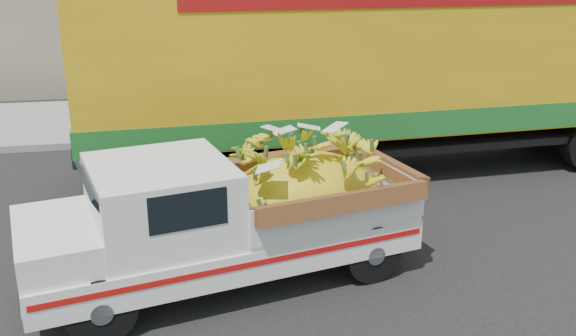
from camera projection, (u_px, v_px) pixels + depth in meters
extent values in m
plane|color=black|center=(357.00, 274.00, 8.44)|extent=(100.00, 100.00, 0.00)
cube|color=gray|center=(277.00, 135.00, 14.51)|extent=(60.00, 0.25, 0.15)
cube|color=gray|center=(264.00, 113.00, 16.46)|extent=(60.00, 4.00, 0.14)
cylinder|color=black|center=(100.00, 310.00, 6.89)|extent=(0.81, 0.40, 0.78)
cylinder|color=black|center=(83.00, 253.00, 8.18)|extent=(0.81, 0.40, 0.78)
cylinder|color=black|center=(372.00, 253.00, 8.18)|extent=(0.81, 0.40, 0.78)
cylinder|color=black|center=(320.00, 211.00, 9.48)|extent=(0.81, 0.40, 0.78)
cube|color=silver|center=(223.00, 240.00, 8.11)|extent=(5.09, 2.83, 0.40)
cube|color=#A50F0C|center=(247.00, 265.00, 7.33)|extent=(4.59, 1.13, 0.07)
cube|color=silver|center=(24.00, 286.00, 7.24)|extent=(0.50, 1.68, 0.14)
cube|color=silver|center=(55.00, 240.00, 7.23)|extent=(1.23, 1.80, 0.37)
cube|color=silver|center=(162.00, 201.00, 7.61)|extent=(1.94, 2.00, 0.92)
cube|color=black|center=(188.00, 211.00, 6.86)|extent=(0.85, 0.22, 0.43)
cube|color=silver|center=(311.00, 192.00, 8.43)|extent=(2.70, 2.25, 0.52)
ellipsoid|color=yellow|center=(304.00, 201.00, 8.42)|extent=(2.40, 1.86, 1.31)
cylinder|color=black|center=(529.00, 117.00, 14.10)|extent=(1.12, 0.39, 1.10)
cylinder|color=black|center=(167.00, 176.00, 10.48)|extent=(1.12, 0.39, 1.10)
cylinder|color=black|center=(160.00, 142.00, 12.32)|extent=(1.12, 0.39, 1.10)
cube|color=black|center=(400.00, 129.00, 12.33)|extent=(12.04, 1.72, 0.36)
cube|color=gold|center=(405.00, 45.00, 11.81)|extent=(11.89, 3.21, 2.84)
cube|color=#1B5F22|center=(401.00, 107.00, 12.19)|extent=(11.95, 3.23, 0.45)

